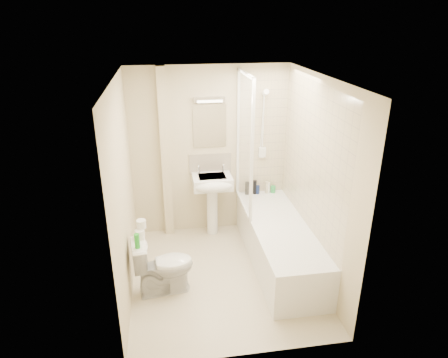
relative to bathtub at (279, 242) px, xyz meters
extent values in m
plane|color=beige|center=(-0.75, -0.20, -0.29)|extent=(2.50, 2.50, 0.00)
cube|color=beige|center=(-0.75, 1.05, 0.91)|extent=(2.20, 0.02, 2.40)
cube|color=beige|center=(-1.85, -0.20, 0.91)|extent=(0.02, 2.50, 2.40)
cube|color=beige|center=(0.35, -0.20, 0.91)|extent=(0.02, 2.50, 2.40)
cube|color=white|center=(-0.75, -0.20, 2.11)|extent=(2.20, 2.50, 0.02)
cube|color=beige|center=(0.00, 1.04, 1.14)|extent=(0.70, 0.01, 1.75)
cube|color=beige|center=(0.34, 0.00, 1.14)|extent=(0.01, 2.10, 1.75)
cube|color=beige|center=(-1.37, 0.99, 0.91)|extent=(0.12, 0.12, 2.40)
cube|color=beige|center=(-0.75, 1.04, 0.74)|extent=(0.60, 0.02, 0.30)
cube|color=white|center=(-0.75, 1.04, 1.29)|extent=(0.46, 0.01, 0.60)
cube|color=silver|center=(-0.75, 1.02, 1.66)|extent=(0.42, 0.07, 0.07)
cube|color=white|center=(0.00, 0.00, -0.01)|extent=(0.70, 2.10, 0.55)
cube|color=white|center=(0.00, 0.00, 0.21)|extent=(0.56, 1.96, 0.05)
cube|color=white|center=(-0.35, 0.60, 1.16)|extent=(0.01, 0.90, 1.80)
cube|color=white|center=(-0.35, 1.03, 1.16)|extent=(0.04, 0.04, 1.80)
cube|color=white|center=(-0.35, 0.15, 1.16)|extent=(0.04, 0.04, 1.80)
cube|color=white|center=(-0.35, 0.60, 2.04)|extent=(0.04, 0.90, 0.04)
cube|color=white|center=(-0.35, 0.60, 0.28)|extent=(0.04, 0.90, 0.03)
cylinder|color=white|center=(0.00, 1.02, 1.26)|extent=(0.02, 0.02, 0.90)
cylinder|color=white|center=(0.00, 1.02, 0.81)|extent=(0.05, 0.05, 0.02)
cylinder|color=white|center=(0.00, 1.02, 1.71)|extent=(0.05, 0.05, 0.02)
cylinder|color=white|center=(0.00, 0.95, 1.74)|extent=(0.08, 0.11, 0.11)
cube|color=white|center=(0.00, 1.01, 0.88)|extent=(0.10, 0.05, 0.14)
cylinder|color=white|center=(-0.02, 0.99, 1.31)|extent=(0.01, 0.13, 0.84)
cylinder|color=white|center=(-0.75, 0.88, 0.07)|extent=(0.16, 0.16, 0.73)
cube|color=white|center=(-0.75, 0.85, 0.54)|extent=(0.54, 0.42, 0.17)
ellipsoid|color=white|center=(-0.75, 0.68, 0.54)|extent=(0.54, 0.23, 0.17)
cube|color=silver|center=(-0.75, 0.85, 0.61)|extent=(0.37, 0.27, 0.04)
cylinder|color=white|center=(-0.92, 0.96, 0.68)|extent=(0.03, 0.03, 0.10)
cylinder|color=white|center=(-0.57, 0.96, 0.68)|extent=(0.03, 0.03, 0.10)
sphere|color=white|center=(-0.92, 0.96, 0.74)|extent=(0.04, 0.04, 0.04)
sphere|color=white|center=(-0.57, 0.96, 0.74)|extent=(0.04, 0.04, 0.04)
cylinder|color=black|center=(-0.22, 0.96, 0.36)|extent=(0.06, 0.06, 0.19)
cylinder|color=silver|center=(-0.21, 0.96, 0.34)|extent=(0.06, 0.06, 0.16)
cylinder|color=black|center=(-0.10, 0.96, 0.37)|extent=(0.05, 0.05, 0.21)
cylinder|color=navy|center=(-0.06, 0.96, 0.32)|extent=(0.06, 0.06, 0.12)
cylinder|color=beige|center=(0.08, 0.96, 0.35)|extent=(0.05, 0.05, 0.18)
cylinder|color=white|center=(0.10, 0.96, 0.34)|extent=(0.05, 0.05, 0.16)
cylinder|color=green|center=(0.17, 0.96, 0.31)|extent=(0.07, 0.07, 0.10)
imported|color=white|center=(-1.47, -0.36, 0.05)|extent=(0.55, 0.77, 0.69)
cylinder|color=white|center=(-1.71, -0.31, 0.45)|extent=(0.11, 0.11, 0.11)
cylinder|color=white|center=(-1.68, -0.26, 0.55)|extent=(0.10, 0.10, 0.09)
cylinder|color=green|center=(-1.73, -0.49, 0.48)|extent=(0.06, 0.06, 0.16)
camera|label=1|loc=(-1.38, -4.25, 2.71)|focal=32.00mm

